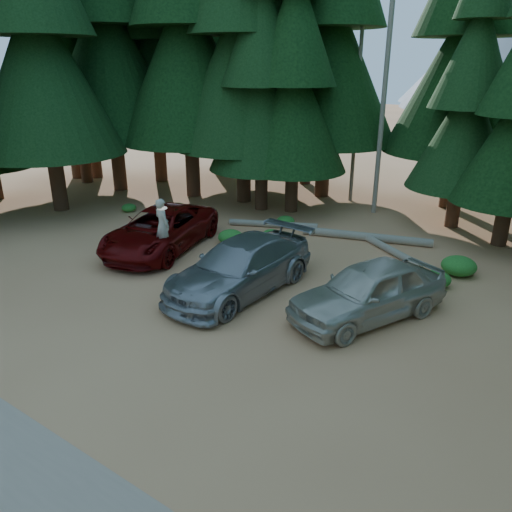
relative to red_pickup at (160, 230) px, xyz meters
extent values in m
plane|color=#B6784D|center=(4.31, -4.42, -0.84)|extent=(160.00, 160.00, 0.00)
cylinder|color=gray|center=(5.11, 10.08, 5.16)|extent=(0.24, 0.24, 12.00)
cylinder|color=gray|center=(3.11, 11.58, 4.16)|extent=(0.20, 0.20, 10.00)
cone|color=gray|center=(-3.69, 90.58, 9.16)|extent=(36.00, 36.00, 20.00)
imported|color=#5C0807|center=(0.00, 0.00, 0.00)|extent=(4.25, 6.58, 1.69)
imported|color=#94979B|center=(5.06, -1.38, 0.03)|extent=(2.82, 6.14, 1.74)
imported|color=beige|center=(9.30, -0.66, 0.03)|extent=(3.96, 5.51, 1.74)
imported|color=beige|center=(1.29, -1.12, 0.74)|extent=(0.83, 0.66, 2.01)
cylinder|color=white|center=(1.29, -1.07, 1.38)|extent=(0.36, 0.36, 0.04)
cylinder|color=gray|center=(2.20, 5.05, -0.70)|extent=(3.89, 1.97, 0.30)
cylinder|color=gray|center=(7.99, 4.89, -0.70)|extent=(3.12, 2.16, 0.29)
cylinder|color=gray|center=(6.51, 5.81, -0.67)|extent=(5.40, 1.91, 0.35)
ellipsoid|color=#1F651E|center=(-2.99, 4.17, -0.57)|extent=(0.99, 0.99, 0.55)
ellipsoid|color=#1F651E|center=(2.57, 5.58, -0.61)|extent=(0.85, 0.85, 0.47)
ellipsoid|color=#1F651E|center=(1.92, 2.18, -0.55)|extent=(1.07, 1.07, 0.59)
ellipsoid|color=#1F651E|center=(3.08, 3.58, -0.62)|extent=(0.81, 0.81, 0.44)
ellipsoid|color=#1F651E|center=(10.38, 2.81, -0.58)|extent=(0.97, 0.97, 0.53)
ellipsoid|color=#1F651E|center=(10.74, 4.26, -0.50)|extent=(1.24, 1.24, 0.68)
ellipsoid|color=#1F651E|center=(-5.31, 3.00, -0.64)|extent=(0.74, 0.74, 0.41)
camera|label=1|loc=(14.20, -13.62, 6.43)|focal=35.00mm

